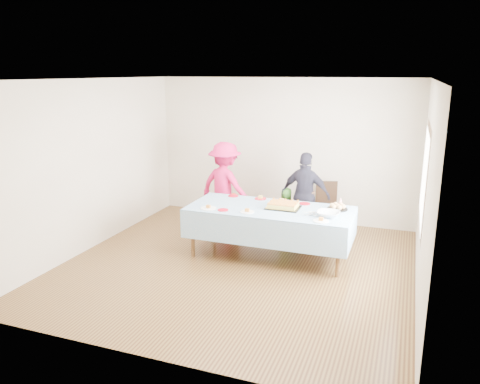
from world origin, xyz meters
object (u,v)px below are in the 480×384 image
at_px(birthday_cake, 283,205).
at_px(adult_left, 225,186).
at_px(dining_chair, 327,204).
at_px(party_table, 270,211).

height_order(birthday_cake, adult_left, adult_left).
bearing_deg(adult_left, dining_chair, -148.72).
bearing_deg(dining_chair, adult_left, 177.59).
distance_m(birthday_cake, adult_left, 1.65).
bearing_deg(party_table, adult_left, 138.38).
relative_size(party_table, adult_left, 1.57).
distance_m(birthday_cake, dining_chair, 1.57).
relative_size(party_table, dining_chair, 2.81).
height_order(birthday_cake, dining_chair, dining_chair).
bearing_deg(dining_chair, party_table, -130.39).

